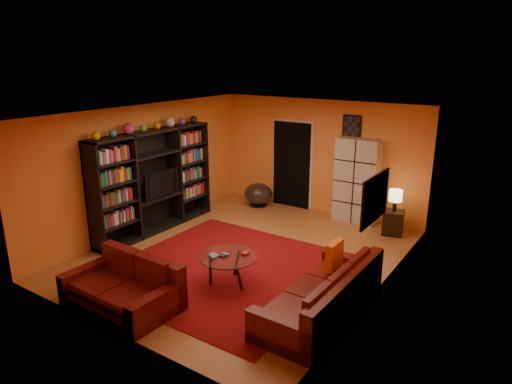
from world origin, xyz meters
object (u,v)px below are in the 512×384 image
Objects in this scene: coffee_table at (229,259)px; storage_cabinet at (357,181)px; bowl_chair at (258,194)px; sofa at (326,297)px; table_lamp at (396,196)px; tv at (158,184)px; side_table at (393,223)px; loveseat at (126,287)px; entertainment_unit at (154,181)px.

coffee_table is 0.51× the size of storage_cabinet.
bowl_chair is (-2.37, -0.30, -0.63)m from storage_cabinet.
storage_cabinet reaches higher than bowl_chair.
sofa is 5.28× the size of table_lamp.
side_table is (4.19, 2.43, -0.74)m from tv.
coffee_table is 3.90m from table_lamp.
side_table is at bearing -24.49° from loveseat.
bowl_chair is at bearing 12.17° from loveseat.
tv is 3.15m from loveseat.
storage_cabinet is at bearing -14.02° from loveseat.
loveseat is 1.80× the size of coffee_table.
coffee_table is (0.87, 1.34, 0.15)m from loveseat.
sofa is 4.98m from bowl_chair.
coffee_table is 3.89m from side_table.
storage_cabinet reaches higher than coffee_table.
side_table is 0.56m from table_lamp.
entertainment_unit is 6.74× the size of table_lamp.
tv is 4.84m from table_lamp.
loveseat is at bearing -52.54° from entertainment_unit.
table_lamp is at bearing 93.64° from sofa.
tv is 4.56m from sofa.
tv reaches higher than side_table.
storage_cabinet is (3.29, 2.80, -0.13)m from entertainment_unit.
side_table is at bearing 66.92° from coffee_table.
entertainment_unit is 4.98m from side_table.
table_lamp reaches higher than side_table.
loveseat is 5.46m from side_table.
sofa is 1.71m from coffee_table.
bowl_chair reaches higher than side_table.
sofa is (4.42, -1.05, -0.77)m from entertainment_unit.
table_lamp reaches higher than bowl_chair.
sofa is 1.39× the size of loveseat.
tv is 1.89× the size of side_table.
sofa is 3.55m from side_table.
tv is 4.23m from storage_cabinet.
loveseat is (1.80, -2.48, -0.71)m from tv.
tv is 2.67m from bowl_chair.
sofa reaches higher than side_table.
bowl_chair is (0.92, 2.50, -0.75)m from entertainment_unit.
side_table is (2.39, 4.91, -0.03)m from loveseat.
table_lamp reaches higher than loveseat.
entertainment_unit reaches higher than storage_cabinet.
bowl_chair is at bearing 69.87° from entertainment_unit.
tv is at bearing -140.51° from storage_cabinet.
entertainment_unit is 2.98m from coffee_table.
bowl_chair is (-0.93, 4.91, 0.02)m from loveseat.
bowl_chair is at bearing -173.40° from storage_cabinet.
entertainment_unit is 3.17× the size of coffee_table.
entertainment_unit reaches higher than bowl_chair.
side_table is (1.52, 3.57, -0.18)m from coffee_table.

